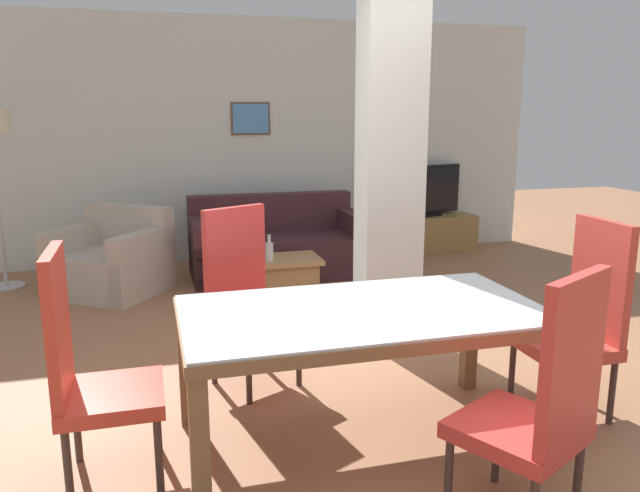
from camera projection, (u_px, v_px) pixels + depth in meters
ground_plane at (361, 441)px, 3.26m from camera, size 18.00×18.00×0.00m
back_wall at (237, 141)px, 7.05m from camera, size 7.20×0.09×2.70m
divider_pillar at (390, 158)px, 4.53m from camera, size 0.45×0.30×2.70m
dining_table at (362, 334)px, 3.14m from camera, size 1.81×0.97×0.73m
dining_chair_head_right at (580, 317)px, 3.48m from camera, size 0.46×0.46×1.11m
dining_chair_head_left at (88, 367)px, 2.80m from camera, size 0.46×0.46×1.11m
dining_chair_near_right at (541, 403)px, 2.46m from camera, size 0.62×0.62×1.11m
dining_chair_far_left at (246, 295)px, 3.89m from camera, size 0.62×0.62×1.11m
sofa at (277, 247)px, 6.55m from camera, size 1.77×0.89×0.81m
armchair at (112, 263)px, 5.90m from camera, size 1.24×1.23×0.79m
coffee_table at (284, 280)px, 5.56m from camera, size 0.64×0.46×0.42m
bottle at (269, 251)px, 5.38m from camera, size 0.07×0.07×0.23m
tv_stand at (423, 234)px, 7.60m from camera, size 1.29×0.40×0.44m
tv_screen at (424, 192)px, 7.49m from camera, size 1.04×0.34×0.61m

